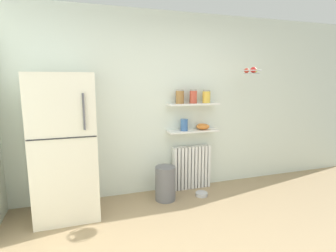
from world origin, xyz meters
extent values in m
plane|color=#9E8460|center=(0.00, 0.50, 0.00)|extent=(7.04, 7.04, 0.00)
cube|color=silver|center=(0.00, 2.05, 1.30)|extent=(7.04, 0.10, 2.60)
cube|color=silver|center=(-1.45, 1.66, 0.87)|extent=(0.73, 0.69, 1.73)
cube|color=#262628|center=(-1.45, 1.31, 1.03)|extent=(0.71, 0.01, 0.01)
cylinder|color=#4C4C51|center=(-1.22, 1.29, 1.31)|extent=(0.02, 0.02, 0.40)
cube|color=white|center=(0.05, 1.92, 0.33)|extent=(0.04, 0.12, 0.66)
cube|color=white|center=(0.10, 1.92, 0.33)|extent=(0.04, 0.12, 0.66)
cube|color=white|center=(0.16, 1.92, 0.33)|extent=(0.04, 0.12, 0.66)
cube|color=white|center=(0.22, 1.92, 0.33)|extent=(0.04, 0.12, 0.66)
cube|color=white|center=(0.27, 1.92, 0.33)|extent=(0.04, 0.12, 0.66)
cube|color=white|center=(0.33, 1.92, 0.33)|extent=(0.04, 0.12, 0.66)
cube|color=white|center=(0.38, 1.92, 0.33)|extent=(0.04, 0.12, 0.66)
cube|color=white|center=(0.44, 1.92, 0.33)|extent=(0.04, 0.12, 0.66)
cube|color=white|center=(0.49, 1.92, 0.33)|extent=(0.04, 0.12, 0.66)
cube|color=white|center=(0.55, 1.92, 0.33)|extent=(0.04, 0.12, 0.66)
cube|color=white|center=(0.60, 1.92, 0.33)|extent=(0.04, 0.12, 0.66)
cube|color=white|center=(0.33, 1.89, 0.90)|extent=(0.77, 0.22, 0.02)
cube|color=white|center=(0.33, 1.89, 1.30)|extent=(0.77, 0.22, 0.02)
cylinder|color=olive|center=(0.12, 1.89, 1.41)|extent=(0.12, 0.12, 0.18)
cylinder|color=gray|center=(0.12, 1.89, 1.51)|extent=(0.11, 0.11, 0.02)
cylinder|color=#C64C38|center=(0.33, 1.89, 1.40)|extent=(0.11, 0.11, 0.18)
cylinder|color=gray|center=(0.33, 1.89, 1.51)|extent=(0.10, 0.10, 0.02)
cylinder|color=yellow|center=(0.54, 1.89, 1.40)|extent=(0.12, 0.12, 0.17)
cylinder|color=gray|center=(0.54, 1.89, 1.50)|extent=(0.11, 0.11, 0.02)
cylinder|color=#38609E|center=(0.19, 1.89, 1.00)|extent=(0.11, 0.11, 0.17)
ellipsoid|color=orange|center=(0.49, 1.89, 0.96)|extent=(0.20, 0.20, 0.09)
cylinder|color=slate|center=(-0.18, 1.64, 0.24)|extent=(0.28, 0.28, 0.48)
cylinder|color=#B7B7BC|center=(0.35, 1.60, 0.03)|extent=(0.17, 0.17, 0.05)
torus|color=#B2B2B7|center=(1.09, 1.60, 1.78)|extent=(0.28, 0.28, 0.01)
cylinder|color=#A8A8AD|center=(1.09, 1.60, 1.74)|extent=(0.22, 0.22, 0.01)
sphere|color=#7FAD38|center=(1.15, 1.61, 1.79)|extent=(0.08, 0.08, 0.08)
sphere|color=red|center=(1.04, 1.65, 1.78)|extent=(0.07, 0.07, 0.07)
sphere|color=red|center=(1.08, 1.54, 1.79)|extent=(0.08, 0.08, 0.08)
ellipsoid|color=yellow|center=(1.13, 1.57, 1.78)|extent=(0.16, 0.15, 0.05)
camera|label=1|loc=(-1.26, -1.72, 1.65)|focal=28.76mm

